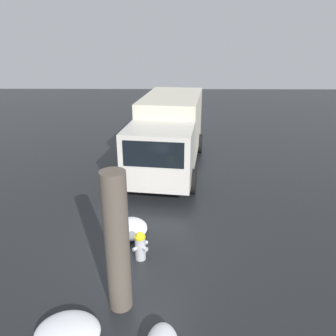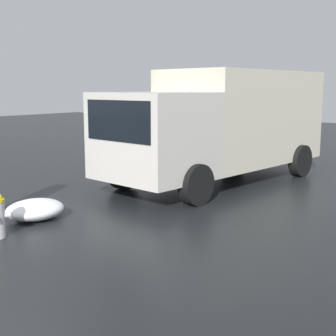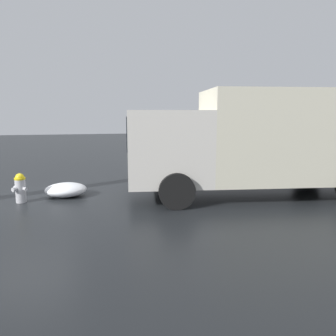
# 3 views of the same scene
# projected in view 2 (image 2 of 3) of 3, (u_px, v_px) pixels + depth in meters

# --- Properties ---
(delivery_truck) EXTENTS (7.24, 3.31, 2.95)m
(delivery_truck) POSITION_uv_depth(u_px,v_px,m) (223.00, 122.00, 12.39)
(delivery_truck) COLOR beige
(delivery_truck) RESTS_ON ground_plane
(snow_pile_curbside) EXTENTS (1.15, 1.01, 0.38)m
(snow_pile_curbside) POSITION_uv_depth(u_px,v_px,m) (35.00, 209.00, 8.97)
(snow_pile_curbside) COLOR white
(snow_pile_curbside) RESTS_ON ground_plane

